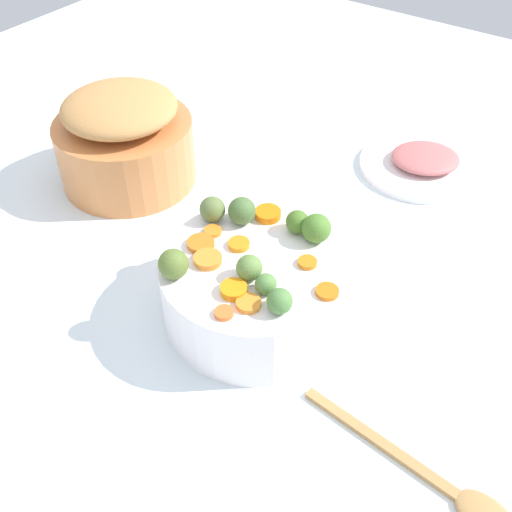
% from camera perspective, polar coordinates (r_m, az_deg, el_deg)
% --- Properties ---
extents(tabletop, '(2.40, 2.40, 0.02)m').
position_cam_1_polar(tabletop, '(0.93, 1.26, -5.30)').
color(tabletop, white).
rests_on(tabletop, ground).
extents(serving_bowl_carrots, '(0.27, 0.27, 0.11)m').
position_cam_1_polar(serving_bowl_carrots, '(0.88, 0.00, -3.01)').
color(serving_bowl_carrots, white).
rests_on(serving_bowl_carrots, tabletop).
extents(metal_pot, '(0.25, 0.25, 0.12)m').
position_cam_1_polar(metal_pot, '(1.17, -12.09, 9.61)').
color(metal_pot, '#D07E44').
rests_on(metal_pot, tabletop).
extents(stuffing_mound, '(0.21, 0.21, 0.06)m').
position_cam_1_polar(stuffing_mound, '(1.13, -12.76, 13.46)').
color(stuffing_mound, tan).
rests_on(stuffing_mound, metal_pot).
extents(carrot_slice_0, '(0.04, 0.04, 0.01)m').
position_cam_1_polar(carrot_slice_0, '(0.80, 6.72, -3.34)').
color(carrot_slice_0, orange).
rests_on(carrot_slice_0, serving_bowl_carrots).
extents(carrot_slice_1, '(0.05, 0.05, 0.01)m').
position_cam_1_polar(carrot_slice_1, '(0.80, -2.33, -3.07)').
color(carrot_slice_1, orange).
rests_on(carrot_slice_1, serving_bowl_carrots).
extents(carrot_slice_2, '(0.03, 0.03, 0.01)m').
position_cam_1_polar(carrot_slice_2, '(0.89, -4.08, 2.36)').
color(carrot_slice_2, orange).
rests_on(carrot_slice_2, serving_bowl_carrots).
extents(carrot_slice_3, '(0.04, 0.04, 0.01)m').
position_cam_1_polar(carrot_slice_3, '(0.87, -1.62, 1.12)').
color(carrot_slice_3, orange).
rests_on(carrot_slice_3, serving_bowl_carrots).
extents(carrot_slice_4, '(0.05, 0.05, 0.01)m').
position_cam_1_polar(carrot_slice_4, '(0.91, 1.13, 3.98)').
color(carrot_slice_4, orange).
rests_on(carrot_slice_4, serving_bowl_carrots).
extents(carrot_slice_5, '(0.04, 0.04, 0.01)m').
position_cam_1_polar(carrot_slice_5, '(0.84, -4.56, -0.31)').
color(carrot_slice_5, orange).
rests_on(carrot_slice_5, serving_bowl_carrots).
extents(carrot_slice_6, '(0.05, 0.05, 0.01)m').
position_cam_1_polar(carrot_slice_6, '(0.87, -5.22, 1.17)').
color(carrot_slice_6, orange).
rests_on(carrot_slice_6, serving_bowl_carrots).
extents(carrot_slice_7, '(0.04, 0.04, 0.01)m').
position_cam_1_polar(carrot_slice_7, '(0.77, -3.03, -5.37)').
color(carrot_slice_7, orange).
rests_on(carrot_slice_7, serving_bowl_carrots).
extents(carrot_slice_8, '(0.04, 0.04, 0.01)m').
position_cam_1_polar(carrot_slice_8, '(0.78, -0.71, -4.49)').
color(carrot_slice_8, orange).
rests_on(carrot_slice_8, serving_bowl_carrots).
extents(carrot_slice_9, '(0.04, 0.04, 0.01)m').
position_cam_1_polar(carrot_slice_9, '(0.84, 4.85, -0.61)').
color(carrot_slice_9, orange).
rests_on(carrot_slice_9, serving_bowl_carrots).
extents(brussels_sprout_0, '(0.04, 0.04, 0.04)m').
position_cam_1_polar(brussels_sprout_0, '(0.82, -7.79, -0.76)').
color(brussels_sprout_0, '#5A7231').
rests_on(brussels_sprout_0, serving_bowl_carrots).
extents(brussels_sprout_1, '(0.04, 0.04, 0.04)m').
position_cam_1_polar(brussels_sprout_1, '(0.81, -0.63, -1.12)').
color(brussels_sprout_1, '#5F843F').
rests_on(brussels_sprout_1, serving_bowl_carrots).
extents(brussels_sprout_2, '(0.03, 0.03, 0.03)m').
position_cam_1_polar(brussels_sprout_2, '(0.79, 0.93, -2.67)').
color(brussels_sprout_2, '#558540').
rests_on(brussels_sprout_2, serving_bowl_carrots).
extents(brussels_sprout_3, '(0.03, 0.03, 0.03)m').
position_cam_1_polar(brussels_sprout_3, '(0.77, 2.23, -4.27)').
color(brussels_sprout_3, '#507F3E').
rests_on(brussels_sprout_3, serving_bowl_carrots).
extents(brussels_sprout_4, '(0.04, 0.04, 0.04)m').
position_cam_1_polar(brussels_sprout_4, '(0.90, -4.13, 4.41)').
color(brussels_sprout_4, '#5D723B').
rests_on(brussels_sprout_4, serving_bowl_carrots).
extents(brussels_sprout_5, '(0.04, 0.04, 0.04)m').
position_cam_1_polar(brussels_sprout_5, '(0.87, 5.70, 2.61)').
color(brussels_sprout_5, '#4D7C2C').
rests_on(brussels_sprout_5, serving_bowl_carrots).
extents(brussels_sprout_6, '(0.04, 0.04, 0.04)m').
position_cam_1_polar(brussels_sprout_6, '(0.90, -1.34, 4.28)').
color(brussels_sprout_6, '#4A6B37').
rests_on(brussels_sprout_6, serving_bowl_carrots).
extents(brussels_sprout_7, '(0.03, 0.03, 0.03)m').
position_cam_1_polar(brussels_sprout_7, '(0.88, 3.91, 3.23)').
color(brussels_sprout_7, '#497326').
rests_on(brussels_sprout_7, serving_bowl_carrots).
extents(wooden_spoon, '(0.28, 0.06, 0.01)m').
position_cam_1_polar(wooden_spoon, '(0.79, 17.00, -19.82)').
color(wooden_spoon, '#B5844B').
rests_on(wooden_spoon, tabletop).
extents(ham_plate, '(0.23, 0.23, 0.01)m').
position_cam_1_polar(ham_plate, '(1.25, 15.13, 8.15)').
color(ham_plate, white).
rests_on(ham_plate, tabletop).
extents(ham_slice_main, '(0.18, 0.17, 0.03)m').
position_cam_1_polar(ham_slice_main, '(1.24, 15.66, 8.90)').
color(ham_slice_main, '#C86968').
rests_on(ham_slice_main, ham_plate).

